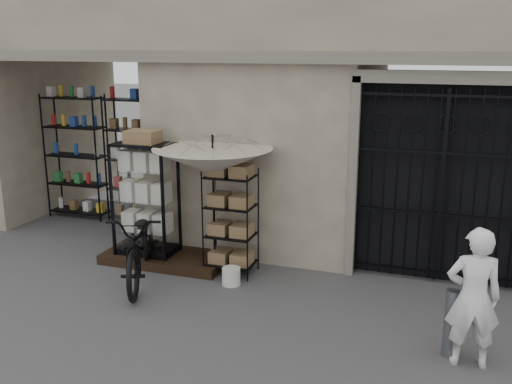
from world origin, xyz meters
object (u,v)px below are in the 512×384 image
(market_umbrella, at_px, (213,154))
(bicycle, at_px, (143,280))
(white_bucket, at_px, (231,276))
(wire_rack, at_px, (231,223))
(shopkeeper, at_px, (466,364))
(display_cabinet, at_px, (146,204))
(steel_bollard, at_px, (450,323))

(market_umbrella, distance_m, bicycle, 2.16)
(white_bucket, distance_m, bicycle, 1.34)
(market_umbrella, bearing_deg, wire_rack, -0.63)
(wire_rack, bearing_deg, shopkeeper, -38.72)
(display_cabinet, relative_size, bicycle, 0.91)
(white_bucket, bearing_deg, market_umbrella, 135.17)
(white_bucket, distance_m, shopkeeper, 3.45)
(bicycle, height_order, shopkeeper, bicycle)
(wire_rack, xyz_separation_m, steel_bollard, (3.21, -1.49, -0.40))
(display_cabinet, height_order, steel_bollard, display_cabinet)
(white_bucket, height_order, shopkeeper, white_bucket)
(display_cabinet, distance_m, white_bucket, 1.88)
(white_bucket, xyz_separation_m, bicycle, (-1.31, -0.28, -0.13))
(display_cabinet, xyz_separation_m, steel_bollard, (4.67, -1.51, -0.56))
(display_cabinet, bearing_deg, steel_bollard, -12.38)
(white_bucket, bearing_deg, steel_bollard, -19.09)
(market_umbrella, height_order, bicycle, market_umbrella)
(wire_rack, height_order, shopkeeper, wire_rack)
(white_bucket, relative_size, shopkeeper, 0.17)
(wire_rack, bearing_deg, steel_bollard, -38.32)
(white_bucket, bearing_deg, wire_rack, 111.04)
(bicycle, bearing_deg, white_bucket, -9.25)
(wire_rack, distance_m, market_umbrella, 1.09)
(shopkeeper, bearing_deg, white_bucket, -28.33)
(display_cabinet, height_order, wire_rack, display_cabinet)
(display_cabinet, height_order, bicycle, display_cabinet)
(display_cabinet, height_order, market_umbrella, market_umbrella)
(steel_bollard, bearing_deg, bicycle, 169.92)
(display_cabinet, xyz_separation_m, shopkeeper, (4.87, -1.63, -0.96))
(wire_rack, relative_size, market_umbrella, 0.63)
(market_umbrella, bearing_deg, bicycle, -139.99)
(market_umbrella, bearing_deg, display_cabinet, 179.44)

